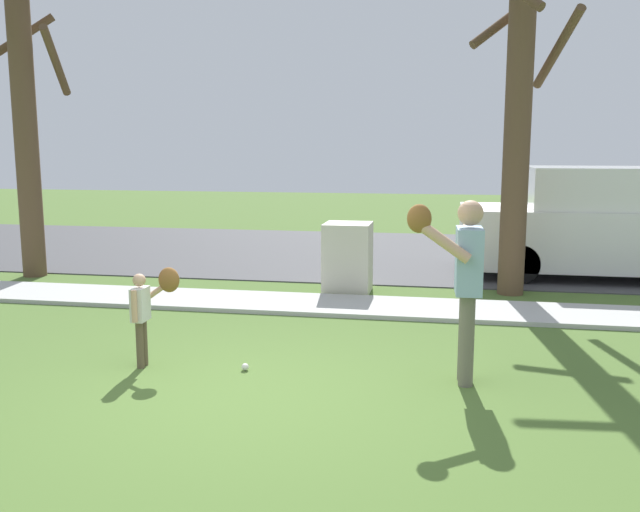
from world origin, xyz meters
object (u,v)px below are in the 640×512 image
Objects in this scene: utility_cabinet at (348,258)px; parked_van_white at (610,226)px; street_tree_far at (24,102)px; person_child at (149,303)px; baseball at (245,367)px; street_tree_near at (519,96)px; person_adult at (464,273)px.

parked_van_white is at bearing 24.91° from utility_cabinet.
utility_cabinet is 0.19× the size of street_tree_far.
parked_van_white is (5.71, 5.94, 0.24)m from person_child.
street_tree_far is (-5.58, 0.33, 2.43)m from utility_cabinet.
street_tree_far is 1.12× the size of parked_van_white.
baseball is at bearing -96.90° from utility_cabinet.
street_tree_far is at bearing 179.79° from street_tree_near.
street_tree_far is at bearing -170.51° from parked_van_white.
person_child is 0.20× the size of parked_van_white.
street_tree_far reaches higher than person_adult.
parked_van_white is at bearing 44.11° from person_child.
utility_cabinet is 6.09m from street_tree_far.
person_child is 13.74× the size of baseball.
street_tree_near is at bearing 45.17° from person_child.
person_child is 8.24m from parked_van_white.
utility_cabinet is at bearing 83.10° from baseball.
street_tree_near is at bearing 55.11° from baseball.
utility_cabinet is at bearing -173.16° from street_tree_near.
baseball is 0.01× the size of street_tree_far.
person_child is 1.18m from baseball.
street_tree_near reaches higher than person_adult.
parked_van_white reaches higher than baseball.
person_adult is 8.60m from street_tree_far.
person_adult is 0.31× the size of street_tree_near.
street_tree_near is 1.00× the size of street_tree_far.
baseball is at bearing -39.95° from street_tree_far.
utility_cabinet is at bearing -3.36° from street_tree_far.
parked_van_white is (4.24, 1.97, 0.36)m from utility_cabinet.
parked_van_white is at bearing 43.54° from street_tree_near.
baseball is at bearing -0.71° from person_child.
person_adult is at bearing -113.73° from parked_van_white.
street_tree_far reaches higher than parked_van_white.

